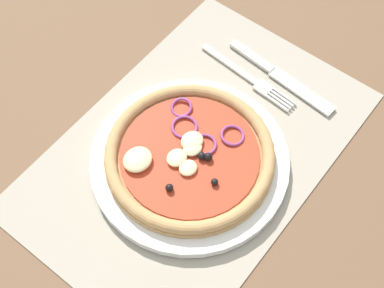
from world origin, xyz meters
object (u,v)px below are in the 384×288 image
Objects in this scene: pizza at (189,155)px; fork at (251,79)px; plate at (190,162)px; knife at (281,77)px.

fork is at bearing -174.92° from pizza.
plate reaches higher than knife.
pizza is 1.33× the size of fork.
plate is 1.81cm from pizza.
pizza is (0.02, -0.08, 1.81)cm from plate.
knife is (-3.25, 3.44, 0.03)cm from fork.
pizza is 1.20× the size of knife.
pizza is at bearing -80.52° from fork.
knife is at bearing 175.14° from plate.
plate is at bearing 101.38° from pizza.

